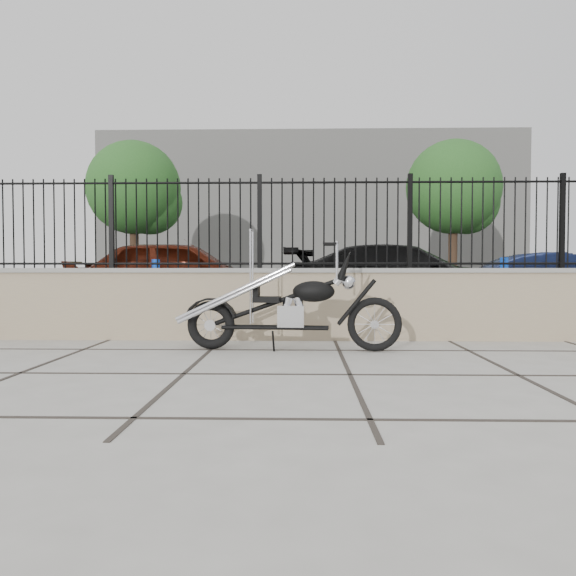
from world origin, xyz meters
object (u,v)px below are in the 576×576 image
(car_blue, at_px, (560,284))
(car_red, at_px, (181,277))
(chopper_motorcycle, at_px, (287,289))
(car_black, at_px, (405,278))

(car_blue, bearing_deg, car_red, 97.49)
(chopper_motorcycle, distance_m, car_blue, 7.72)
(car_black, relative_size, car_blue, 1.31)
(chopper_motorcycle, height_order, car_red, car_red)
(chopper_motorcycle, xyz_separation_m, car_red, (-2.33, 5.03, 0.07))
(chopper_motorcycle, height_order, car_blue, chopper_motorcycle)
(car_blue, bearing_deg, chopper_motorcycle, 139.03)
(chopper_motorcycle, relative_size, car_black, 0.47)
(chopper_motorcycle, distance_m, car_red, 5.54)
(chopper_motorcycle, bearing_deg, car_black, 72.01)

